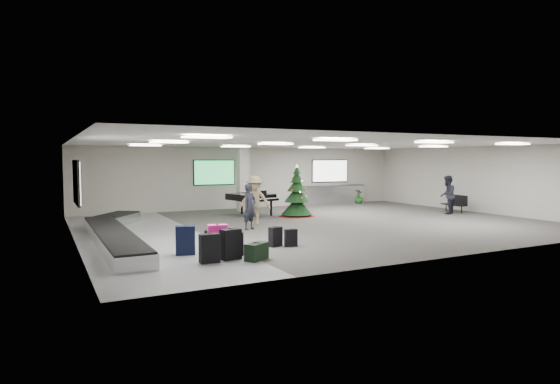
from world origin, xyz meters
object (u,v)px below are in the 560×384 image
christmas_tree (297,198)px  baggage_carousel (114,233)px  service_counter (333,195)px  traveler_b (255,200)px  bench (455,202)px  potted_plant_right (359,196)px  pink_suitcase (217,239)px  grand_piano (251,197)px  traveler_bench (447,195)px  potted_plant_left (302,199)px  traveler_a (250,207)px

christmas_tree → baggage_carousel: bearing=-162.0°
service_counter → traveler_b: bearing=-142.5°
bench → potted_plant_right: bearing=109.9°
pink_suitcase → traveler_b: (3.23, 4.76, 0.56)m
pink_suitcase → grand_piano: 8.76m
baggage_carousel → traveler_bench: 14.94m
pink_suitcase → traveler_bench: size_ratio=0.46×
bench → traveler_bench: (-0.88, -0.32, 0.43)m
service_counter → traveler_bench: bearing=-72.3°
traveler_bench → traveler_b: bearing=-35.9°
service_counter → christmas_tree: 6.17m
service_counter → potted_plant_left: bearing=-171.0°
baggage_carousel → potted_plant_left: potted_plant_left is taller
pink_suitcase → traveler_b: bearing=68.7°
grand_piano → traveler_bench: 9.18m
traveler_bench → potted_plant_right: size_ratio=2.20×
service_counter → traveler_a: traveler_a is taller
potted_plant_right → service_counter: bearing=167.6°
baggage_carousel → traveler_a: size_ratio=5.80×
service_counter → grand_piano: (-6.33, -2.86, 0.29)m
traveler_b → grand_piano: bearing=95.1°
baggage_carousel → traveler_a: traveler_a is taller
grand_piano → traveler_b: traveler_b is taller
grand_piano → potted_plant_right: size_ratio=2.81×
service_counter → potted_plant_left: service_counter is taller
service_counter → pink_suitcase: size_ratio=4.91×
bench → potted_plant_right: 6.02m
potted_plant_right → baggage_carousel: bearing=-156.1°
christmas_tree → traveler_a: christmas_tree is taller
baggage_carousel → traveler_b: traveler_b is taller
potted_plant_right → grand_piano: bearing=-162.4°
baggage_carousel → pink_suitcase: pink_suitcase is taller
traveler_bench → potted_plant_right: bearing=-116.4°
potted_plant_left → service_counter: bearing=9.0°
bench → pink_suitcase: bearing=-155.9°
traveler_bench → potted_plant_left: 7.56m
baggage_carousel → traveler_a: bearing=-0.7°
christmas_tree → grand_piano: size_ratio=1.02×
service_counter → traveler_bench: size_ratio=2.24×
baggage_carousel → traveler_b: bearing=10.8°
baggage_carousel → potted_plant_left: bearing=31.1°
traveler_bench → bench: bearing=169.2°
christmas_tree → traveler_bench: christmas_tree is taller
traveler_b → traveler_bench: traveler_b is taller
baggage_carousel → christmas_tree: size_ratio=4.10×
traveler_b → potted_plant_left: size_ratio=2.34×
service_counter → traveler_b: traveler_b is taller
baggage_carousel → bench: bench is taller
service_counter → bench: bearing=-64.5°
grand_piano → potted_plant_right: bearing=6.2°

